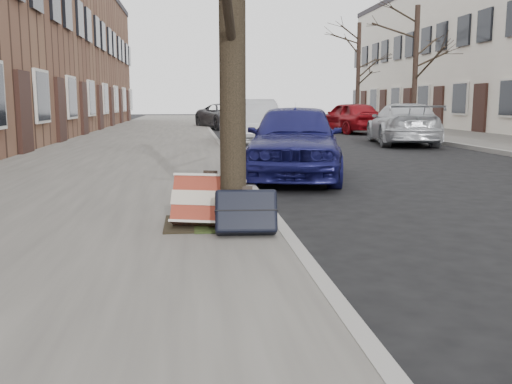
{
  "coord_description": "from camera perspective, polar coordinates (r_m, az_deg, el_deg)",
  "views": [
    {
      "loc": [
        -2.15,
        -4.52,
        1.35
      ],
      "look_at": [
        -1.54,
        0.8,
        0.51
      ],
      "focal_mm": 40.0,
      "sensor_mm": 36.0,
      "label": 1
    }
  ],
  "objects": [
    {
      "name": "car_near_back",
      "position": [
        28.87,
        -2.94,
        7.57
      ],
      "size": [
        3.33,
        5.0,
        1.27
      ],
      "primitive_type": "imported",
      "rotation": [
        0.0,
        0.0,
        0.29
      ],
      "color": "#3C3D42",
      "rests_on": "ground"
    },
    {
      "name": "near_sidewalk",
      "position": [
        19.63,
        -11.15,
        5.06
      ],
      "size": [
        5.0,
        70.0,
        0.12
      ],
      "primitive_type": "cube",
      "color": "slate",
      "rests_on": "ground"
    },
    {
      "name": "far_sidewalk",
      "position": [
        21.95,
        20.46,
        5.06
      ],
      "size": [
        4.0,
        70.0,
        0.12
      ],
      "primitive_type": "cube",
      "color": "#65615B",
      "rests_on": "ground"
    },
    {
      "name": "ground",
      "position": [
        5.19,
        18.3,
        -6.6
      ],
      "size": [
        120.0,
        120.0,
        0.0
      ],
      "primitive_type": "plane",
      "color": "black",
      "rests_on": "ground"
    },
    {
      "name": "tree_far_c",
      "position": [
        32.83,
        10.17,
        11.55
      ],
      "size": [
        0.22,
        0.22,
        5.53
      ],
      "primitive_type": "cylinder",
      "color": "black",
      "rests_on": "far_sidewalk"
    },
    {
      "name": "car_far_front",
      "position": [
        18.93,
        14.45,
        6.6
      ],
      "size": [
        2.59,
        4.75,
        1.3
      ],
      "primitive_type": "imported",
      "rotation": [
        0.0,
        0.0,
        2.97
      ],
      "color": "#B4B8BD",
      "rests_on": "ground"
    },
    {
      "name": "suitcase_navy",
      "position": [
        5.3,
        -1.0,
        -1.97
      ],
      "size": [
        0.59,
        0.37,
        0.45
      ],
      "primitive_type": "cube",
      "rotation": [
        -0.42,
        0.0,
        -0.06
      ],
      "color": "black",
      "rests_on": "near_sidewalk"
    },
    {
      "name": "tree_far_b",
      "position": [
        25.09,
        15.64,
        11.74
      ],
      "size": [
        0.22,
        0.22,
        5.14
      ],
      "primitive_type": "cylinder",
      "color": "black",
      "rests_on": "far_sidewalk"
    },
    {
      "name": "car_near_front",
      "position": [
        10.26,
        3.94,
        5.2
      ],
      "size": [
        2.42,
        4.23,
        1.35
      ],
      "primitive_type": "imported",
      "rotation": [
        0.0,
        0.0,
        -0.22
      ],
      "color": "#151654",
      "rests_on": "ground"
    },
    {
      "name": "car_near_mid",
      "position": [
        17.56,
        -0.56,
        6.94
      ],
      "size": [
        1.71,
        4.43,
        1.44
      ],
      "primitive_type": "imported",
      "rotation": [
        0.0,
        0.0,
        0.04
      ],
      "color": "#B6B8BE",
      "rests_on": "ground"
    },
    {
      "name": "dirt_patch",
      "position": [
        5.85,
        -4.97,
        -3.13
      ],
      "size": [
        0.85,
        0.85,
        0.02
      ],
      "primitive_type": "cube",
      "color": "black",
      "rests_on": "near_sidewalk"
    },
    {
      "name": "car_far_back",
      "position": [
        25.4,
        9.3,
        7.38
      ],
      "size": [
        2.55,
        4.29,
        1.37
      ],
      "primitive_type": "imported",
      "rotation": [
        0.0,
        0.0,
        3.39
      ],
      "color": "maroon",
      "rests_on": "ground"
    },
    {
      "name": "suitcase_red",
      "position": [
        5.66,
        -4.81,
        -0.89
      ],
      "size": [
        0.76,
        0.55,
        0.53
      ],
      "primitive_type": "cube",
      "rotation": [
        -0.42,
        0.0,
        -0.28
      ],
      "color": "maroon",
      "rests_on": "near_sidewalk"
    }
  ]
}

